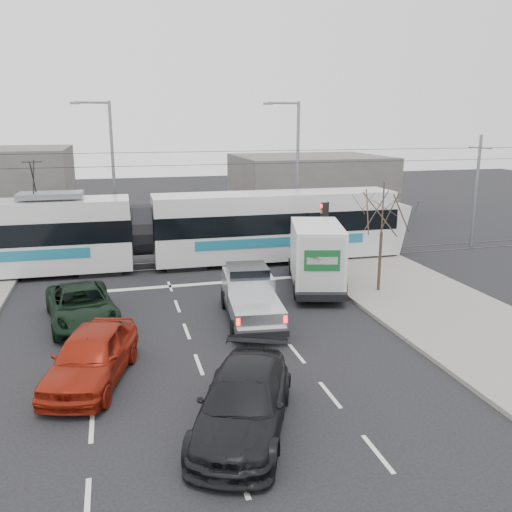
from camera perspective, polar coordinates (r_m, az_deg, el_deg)
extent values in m
plane|color=black|center=(21.26, -2.73, -7.49)|extent=(120.00, 120.00, 0.00)
cube|color=gray|center=(24.60, 18.31, -5.01)|extent=(6.00, 60.00, 0.15)
cube|color=#33302D|center=(30.65, -6.66, -0.80)|extent=(60.00, 1.60, 0.03)
cube|color=#65615C|center=(46.55, 5.57, 7.40)|extent=(12.00, 10.00, 5.00)
cylinder|color=#47382B|center=(25.56, 12.90, -0.54)|extent=(0.14, 0.14, 2.75)
cylinder|color=#47382B|center=(25.07, 13.21, 5.00)|extent=(0.07, 0.07, 2.25)
cylinder|color=black|center=(28.58, 7.48, 2.09)|extent=(0.12, 0.12, 3.60)
cube|color=black|center=(28.27, 7.19, 4.65)|extent=(0.28, 0.28, 0.95)
cylinder|color=#FF0C07|center=(28.17, 6.92, 5.24)|extent=(0.06, 0.20, 0.20)
cylinder|color=orange|center=(28.21, 6.90, 4.64)|extent=(0.06, 0.20, 0.20)
cylinder|color=#05330C|center=(28.26, 6.89, 4.04)|extent=(0.06, 0.20, 0.20)
cube|color=white|center=(28.34, 7.59, 3.02)|extent=(0.02, 0.30, 0.40)
cylinder|color=slate|center=(35.47, 4.38, 8.63)|extent=(0.20, 0.20, 9.00)
cylinder|color=slate|center=(35.02, 2.91, 15.79)|extent=(2.00, 0.14, 0.14)
cube|color=slate|center=(34.73, 1.27, 15.74)|extent=(0.55, 0.25, 0.14)
cylinder|color=slate|center=(35.52, -14.76, 8.23)|extent=(0.20, 0.20, 9.00)
cylinder|color=slate|center=(35.40, -16.88, 15.22)|extent=(2.00, 0.14, 0.14)
cube|color=slate|center=(35.44, -18.55, 15.01)|extent=(0.55, 0.25, 0.14)
cylinder|color=black|center=(29.73, -6.96, 9.48)|extent=(60.00, 0.03, 0.03)
cylinder|color=black|center=(29.69, -7.00, 10.83)|extent=(60.00, 0.03, 0.03)
cylinder|color=slate|center=(36.98, 22.14, 6.31)|extent=(0.20, 0.20, 7.00)
cube|color=silver|center=(30.98, 1.99, 1.50)|extent=(13.68, 3.09, 1.65)
cube|color=black|center=(30.73, 2.01, 3.83)|extent=(13.75, 3.11, 1.13)
cube|color=silver|center=(30.56, 2.02, 5.70)|extent=(13.68, 2.97, 1.05)
cube|color=#1A6983|center=(29.56, 2.75, 1.48)|extent=(9.54, 0.18, 0.53)
cylinder|color=black|center=(29.65, -11.93, 2.72)|extent=(1.10, 2.76, 2.74)
cube|color=slate|center=(29.54, -20.81, 6.02)|extent=(3.20, 1.77, 0.26)
cube|color=black|center=(30.10, -15.97, -1.18)|extent=(2.16, 2.46, 0.38)
cube|color=black|center=(30.23, -7.54, -0.69)|extent=(2.16, 2.46, 0.38)
cube|color=black|center=(32.36, 8.30, 0.27)|extent=(2.16, 2.46, 0.38)
cube|color=black|center=(21.62, -0.50, -5.62)|extent=(2.46, 5.70, 0.24)
cube|color=silver|center=(22.35, -0.88, -3.16)|extent=(2.10, 2.50, 1.10)
cube|color=black|center=(22.28, -0.92, -1.68)|extent=(1.78, 1.82, 0.52)
cube|color=silver|center=(23.67, -1.34, -2.73)|extent=(1.91, 1.18, 0.52)
cube|color=silver|center=(20.36, 0.00, -5.74)|extent=(2.11, 2.67, 0.62)
cube|color=silver|center=(19.12, 0.68, -7.90)|extent=(1.76, 0.35, 0.17)
cube|color=#FF0C07|center=(18.98, -1.89, -6.94)|extent=(0.14, 0.09, 0.27)
cube|color=#FF0C07|center=(19.24, 3.11, -6.65)|extent=(0.14, 0.09, 0.27)
cylinder|color=black|center=(23.23, -3.30, -4.61)|extent=(0.34, 0.79, 0.76)
cylinder|color=black|center=(23.45, 0.99, -4.40)|extent=(0.34, 0.79, 0.76)
cylinder|color=black|center=(19.92, -2.27, -7.82)|extent=(0.34, 0.79, 0.76)
cylinder|color=black|center=(20.18, 2.73, -7.53)|extent=(0.34, 0.79, 0.76)
cube|color=black|center=(26.17, 6.19, -2.25)|extent=(3.77, 6.71, 0.32)
cube|color=white|center=(28.30, 5.75, 0.62)|extent=(2.40, 2.02, 1.46)
cube|color=black|center=(28.31, 5.75, 1.75)|extent=(1.99, 1.45, 0.55)
cube|color=silver|center=(25.22, 6.41, 0.27)|extent=(3.24, 4.75, 2.68)
cube|color=silver|center=(23.15, 6.96, -0.98)|extent=(1.87, 0.54, 2.36)
cube|color=#135325|center=(23.05, 6.99, -0.50)|extent=(1.48, 0.42, 0.91)
cube|color=black|center=(23.36, 6.91, -4.51)|extent=(1.96, 0.73, 0.16)
cylinder|color=black|center=(28.07, 3.82, -1.27)|extent=(0.48, 0.86, 0.82)
cylinder|color=black|center=(28.25, 7.71, -1.27)|extent=(0.48, 0.86, 0.82)
cylinder|color=black|center=(24.40, 4.35, -3.53)|extent=(0.50, 0.95, 0.91)
cylinder|color=black|center=(24.61, 8.83, -3.50)|extent=(0.50, 0.95, 0.91)
cube|color=black|center=(26.29, 7.19, -2.19)|extent=(3.02, 4.91, 0.23)
cube|color=black|center=(26.92, 7.10, -0.38)|extent=(2.18, 2.35, 1.06)
cube|color=black|center=(26.88, 7.12, 0.81)|extent=(1.80, 1.76, 0.51)
cube|color=black|center=(28.04, 6.93, -0.24)|extent=(1.80, 1.28, 0.51)
cube|color=black|center=(25.22, 7.38, -2.02)|extent=(2.22, 2.48, 0.60)
cube|color=silver|center=(24.14, 7.58, -3.37)|extent=(1.55, 0.63, 0.17)
cube|color=#590505|center=(24.08, 5.81, -2.52)|extent=(0.15, 0.11, 0.26)
cube|color=#590505|center=(24.21, 9.36, -2.55)|extent=(0.15, 0.11, 0.26)
cylinder|color=black|center=(27.70, 5.34, -1.60)|extent=(0.47, 0.78, 0.74)
cylinder|color=black|center=(27.81, 8.57, -1.63)|extent=(0.47, 0.78, 0.74)
cylinder|color=black|center=(24.87, 5.62, -3.42)|extent=(0.47, 0.78, 0.74)
cylinder|color=black|center=(25.00, 9.22, -3.45)|extent=(0.47, 0.78, 0.74)
imported|color=black|center=(22.45, -17.90, -4.99)|extent=(3.25, 5.63, 1.48)
imported|color=maroon|center=(17.49, -16.94, -10.04)|extent=(3.30, 5.27, 1.67)
imported|color=black|center=(14.38, -1.32, -15.13)|extent=(4.10, 5.79, 1.56)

